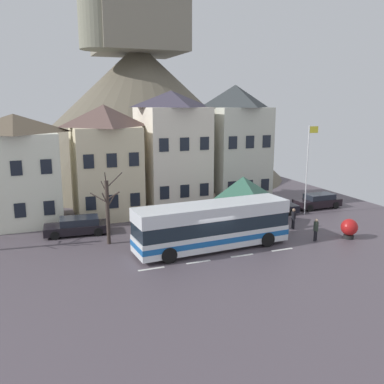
% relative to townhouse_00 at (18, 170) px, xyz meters
% --- Properties ---
extents(ground_plane, '(40.00, 60.00, 0.07)m').
position_rel_townhouse_00_xyz_m(ground_plane, '(11.65, -11.88, -4.39)').
color(ground_plane, '#514750').
extents(townhouse_00, '(6.18, 5.82, 8.73)m').
position_rel_townhouse_00_xyz_m(townhouse_00, '(0.00, 0.00, 0.00)').
color(townhouse_00, silver).
rests_on(townhouse_00, ground_plane).
extents(townhouse_01, '(5.33, 5.69, 9.41)m').
position_rel_townhouse_00_xyz_m(townhouse_01, '(6.95, -0.06, 0.34)').
color(townhouse_01, beige).
rests_on(townhouse_01, ground_plane).
extents(townhouse_02, '(5.40, 6.84, 10.61)m').
position_rel_townhouse_00_xyz_m(townhouse_02, '(13.04, 0.51, 0.94)').
color(townhouse_02, silver).
rests_on(townhouse_02, ground_plane).
extents(townhouse_03, '(5.07, 6.10, 11.17)m').
position_rel_townhouse_00_xyz_m(townhouse_03, '(19.20, 0.14, 1.22)').
color(townhouse_03, beige).
rests_on(townhouse_03, ground_plane).
extents(hilltop_castle, '(36.88, 36.88, 25.63)m').
position_rel_townhouse_00_xyz_m(hilltop_castle, '(14.71, 18.38, 4.49)').
color(hilltop_castle, '#625A4B').
rests_on(hilltop_castle, ground_plane).
extents(transit_bus, '(10.71, 3.17, 3.09)m').
position_rel_townhouse_00_xyz_m(transit_bus, '(11.91, -11.22, -2.80)').
color(transit_bus, silver).
rests_on(transit_bus, ground_plane).
extents(bus_shelter, '(3.60, 3.60, 3.97)m').
position_rel_townhouse_00_xyz_m(bus_shelter, '(16.25, -7.27, -1.19)').
color(bus_shelter, '#473D33').
rests_on(bus_shelter, ground_plane).
extents(parked_car_00, '(4.73, 2.31, 1.27)m').
position_rel_townhouse_00_xyz_m(parked_car_00, '(3.86, -4.73, -3.73)').
color(parked_car_00, black).
rests_on(parked_car_00, ground_plane).
extents(parked_car_01, '(4.44, 2.22, 1.40)m').
position_rel_townhouse_00_xyz_m(parked_car_01, '(20.30, -5.17, -3.68)').
color(parked_car_01, black).
rests_on(parked_car_01, ground_plane).
extents(parked_car_02, '(4.39, 1.87, 1.32)m').
position_rel_townhouse_00_xyz_m(parked_car_02, '(25.47, -4.72, -3.71)').
color(parked_car_02, black).
rests_on(parked_car_02, ground_plane).
extents(pedestrian_00, '(0.33, 0.37, 1.60)m').
position_rel_townhouse_00_xyz_m(pedestrian_00, '(19.61, -9.34, -3.50)').
color(pedestrian_00, black).
rests_on(pedestrian_00, ground_plane).
extents(pedestrian_01, '(0.35, 0.34, 1.60)m').
position_rel_townhouse_00_xyz_m(pedestrian_01, '(19.39, -12.36, -3.51)').
color(pedestrian_01, black).
rests_on(pedestrian_01, ground_plane).
extents(public_bench, '(1.47, 0.48, 0.87)m').
position_rel_townhouse_00_xyz_m(public_bench, '(14.69, -5.32, -3.90)').
color(public_bench, brown).
rests_on(public_bench, ground_plane).
extents(flagpole, '(0.95, 0.10, 7.68)m').
position_rel_townhouse_00_xyz_m(flagpole, '(23.09, -6.11, 0.05)').
color(flagpole, silver).
rests_on(flagpole, ground_plane).
extents(harbour_buoy, '(1.19, 1.19, 1.44)m').
position_rel_townhouse_00_xyz_m(harbour_buoy, '(21.92, -12.84, -3.57)').
color(harbour_buoy, black).
rests_on(harbour_buoy, ground_plane).
extents(bare_tree_01, '(2.20, 1.59, 5.14)m').
position_rel_townhouse_00_xyz_m(bare_tree_01, '(5.65, -7.72, -1.93)').
color(bare_tree_01, '#382D28').
rests_on(bare_tree_01, ground_plane).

